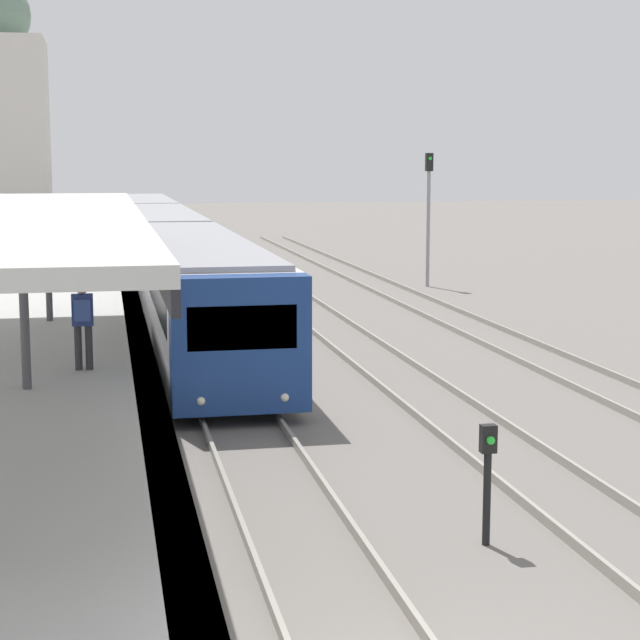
% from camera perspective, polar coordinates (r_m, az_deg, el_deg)
% --- Properties ---
extents(platform_canopy, '(4.00, 20.47, 3.09)m').
position_cam_1_polar(platform_canopy, '(18.96, -15.56, 5.25)').
color(platform_canopy, beige).
rests_on(platform_canopy, station_platform).
extents(person_on_platform, '(0.40, 0.40, 1.66)m').
position_cam_1_polar(person_on_platform, '(20.64, -12.54, 0.07)').
color(person_on_platform, '#2D2D33').
rests_on(person_on_platform, station_platform).
extents(train_near, '(2.59, 48.09, 2.93)m').
position_cam_1_polar(train_near, '(43.28, -8.19, 4.05)').
color(train_near, navy).
rests_on(train_near, ground_plane).
extents(signal_post_near, '(0.20, 0.21, 1.58)m').
position_cam_1_polar(signal_post_near, '(13.88, 8.93, -7.91)').
color(signal_post_near, black).
rests_on(signal_post_near, ground_plane).
extents(signal_mast_far, '(0.28, 0.29, 5.21)m').
position_cam_1_polar(signal_mast_far, '(42.13, 5.81, 6.21)').
color(signal_mast_far, gray).
rests_on(signal_mast_far, ground_plane).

